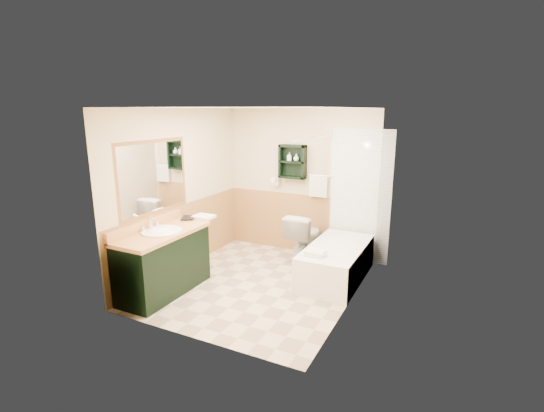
{
  "coord_description": "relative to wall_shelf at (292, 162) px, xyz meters",
  "views": [
    {
      "loc": [
        2.43,
        -4.5,
        2.38
      ],
      "look_at": [
        0.12,
        0.2,
        1.09
      ],
      "focal_mm": 26.0,
      "sensor_mm": 36.0,
      "label": 1
    }
  ],
  "objects": [
    {
      "name": "floor",
      "position": [
        0.1,
        -1.41,
        -1.55
      ],
      "size": [
        3.0,
        3.0,
        0.0
      ],
      "primitive_type": "plane",
      "color": "beige",
      "rests_on": "ground"
    },
    {
      "name": "back_wall",
      "position": [
        0.1,
        0.11,
        -0.35
      ],
      "size": [
        2.6,
        0.04,
        2.4
      ],
      "primitive_type": "cube",
      "color": "beige",
      "rests_on": "ground"
    },
    {
      "name": "left_wall",
      "position": [
        -1.22,
        -1.41,
        -0.35
      ],
      "size": [
        0.04,
        3.0,
        2.4
      ],
      "primitive_type": "cube",
      "color": "beige",
      "rests_on": "ground"
    },
    {
      "name": "right_wall",
      "position": [
        1.42,
        -1.41,
        -0.35
      ],
      "size": [
        0.04,
        3.0,
        2.4
      ],
      "primitive_type": "cube",
      "color": "beige",
      "rests_on": "ground"
    },
    {
      "name": "ceiling",
      "position": [
        0.1,
        -1.41,
        0.87
      ],
      "size": [
        2.6,
        3.0,
        0.04
      ],
      "primitive_type": "cube",
      "color": "white",
      "rests_on": "back_wall"
    },
    {
      "name": "wainscot_left",
      "position": [
        -1.19,
        -1.41,
        -1.05
      ],
      "size": [
        2.98,
        2.98,
        1.0
      ],
      "primitive_type": null,
      "color": "tan",
      "rests_on": "left_wall"
    },
    {
      "name": "wainscot_back",
      "position": [
        0.1,
        0.08,
        -1.05
      ],
      "size": [
        2.58,
        2.58,
        1.0
      ],
      "primitive_type": null,
      "color": "tan",
      "rests_on": "back_wall"
    },
    {
      "name": "mirror_frame",
      "position": [
        -1.17,
        -1.96,
        -0.05
      ],
      "size": [
        1.3,
        1.3,
        1.0
      ],
      "primitive_type": null,
      "color": "#946130",
      "rests_on": "left_wall"
    },
    {
      "name": "mirror_glass",
      "position": [
        -1.17,
        -1.96,
        -0.05
      ],
      "size": [
        1.2,
        1.2,
        0.9
      ],
      "primitive_type": null,
      "color": "white",
      "rests_on": "left_wall"
    },
    {
      "name": "tile_right",
      "position": [
        1.38,
        -0.66,
        -0.5
      ],
      "size": [
        1.5,
        1.5,
        2.1
      ],
      "primitive_type": null,
      "color": "white",
      "rests_on": "right_wall"
    },
    {
      "name": "tile_back",
      "position": [
        1.13,
        0.07,
        -0.5
      ],
      "size": [
        0.95,
        0.95,
        2.1
      ],
      "primitive_type": null,
      "color": "white",
      "rests_on": "back_wall"
    },
    {
      "name": "tile_accent",
      "position": [
        1.37,
        -0.66,
        0.35
      ],
      "size": [
        1.5,
        1.5,
        0.1
      ],
      "primitive_type": null,
      "color": "#14482F",
      "rests_on": "right_wall"
    },
    {
      "name": "wall_shelf",
      "position": [
        0.0,
        0.0,
        0.0
      ],
      "size": [
        0.45,
        0.15,
        0.55
      ],
      "primitive_type": "cube",
      "color": "black",
      "rests_on": "back_wall"
    },
    {
      "name": "hair_dryer",
      "position": [
        -0.3,
        0.02,
        -0.35
      ],
      "size": [
        0.1,
        0.24,
        0.18
      ],
      "primitive_type": null,
      "color": "white",
      "rests_on": "back_wall"
    },
    {
      "name": "towel_bar",
      "position": [
        0.45,
        0.04,
        -0.2
      ],
      "size": [
        0.4,
        0.06,
        0.4
      ],
      "primitive_type": null,
      "color": "white",
      "rests_on": "back_wall"
    },
    {
      "name": "curtain_rod",
      "position": [
        0.63,
        -0.66,
        0.45
      ],
      "size": [
        0.03,
        1.6,
        0.03
      ],
      "primitive_type": "cylinder",
      "rotation": [
        1.57,
        0.0,
        0.0
      ],
      "color": "silver",
      "rests_on": "back_wall"
    },
    {
      "name": "shower_curtain",
      "position": [
        0.63,
        -0.48,
        -0.4
      ],
      "size": [
        1.05,
        1.05,
        1.7
      ],
      "primitive_type": null,
      "color": "#BCAD8E",
      "rests_on": "curtain_rod"
    },
    {
      "name": "vanity",
      "position": [
        -0.89,
        -2.17,
        -1.13
      ],
      "size": [
        0.59,
        1.33,
        0.84
      ],
      "primitive_type": "cube",
      "color": "black",
      "rests_on": "ground"
    },
    {
      "name": "bathtub",
      "position": [
        1.03,
        -0.75,
        -1.3
      ],
      "size": [
        0.74,
        1.5,
        0.5
      ],
      "primitive_type": "cube",
      "color": "white",
      "rests_on": "ground"
    },
    {
      "name": "toilet",
      "position": [
        0.34,
        -0.25,
        -1.17
      ],
      "size": [
        0.48,
        0.81,
        0.77
      ],
      "primitive_type": "imported",
      "rotation": [
        0.0,
        0.0,
        3.08
      ],
      "color": "white",
      "rests_on": "ground"
    },
    {
      "name": "counter_towel",
      "position": [
        -0.79,
        -1.39,
        -0.69
      ],
      "size": [
        0.29,
        0.23,
        0.04
      ],
      "primitive_type": "cube",
      "color": "white",
      "rests_on": "vanity"
    },
    {
      "name": "vanity_book",
      "position": [
        -1.06,
        -1.56,
        -0.59
      ],
      "size": [
        0.17,
        0.1,
        0.24
      ],
      "primitive_type": "imported",
      "rotation": [
        0.0,
        0.0,
        0.48
      ],
      "color": "black",
      "rests_on": "vanity"
    },
    {
      "name": "tub_towel",
      "position": [
        0.88,
        -1.25,
        -1.02
      ],
      "size": [
        0.25,
        0.21,
        0.07
      ],
      "primitive_type": "cube",
      "color": "white",
      "rests_on": "bathtub"
    },
    {
      "name": "soap_bottle_a",
      "position": [
        -0.05,
        -0.01,
        0.05
      ],
      "size": [
        0.08,
        0.14,
        0.06
      ],
      "primitive_type": "imported",
      "rotation": [
        0.0,
        0.0,
        0.13
      ],
      "color": "white",
      "rests_on": "wall_shelf"
    },
    {
      "name": "soap_bottle_b",
      "position": [
        0.07,
        -0.01,
        0.06
      ],
      "size": [
        0.12,
        0.14,
        0.09
      ],
      "primitive_type": "imported",
      "rotation": [
        0.0,
        0.0,
        -0.25
      ],
      "color": "white",
      "rests_on": "wall_shelf"
    }
  ]
}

